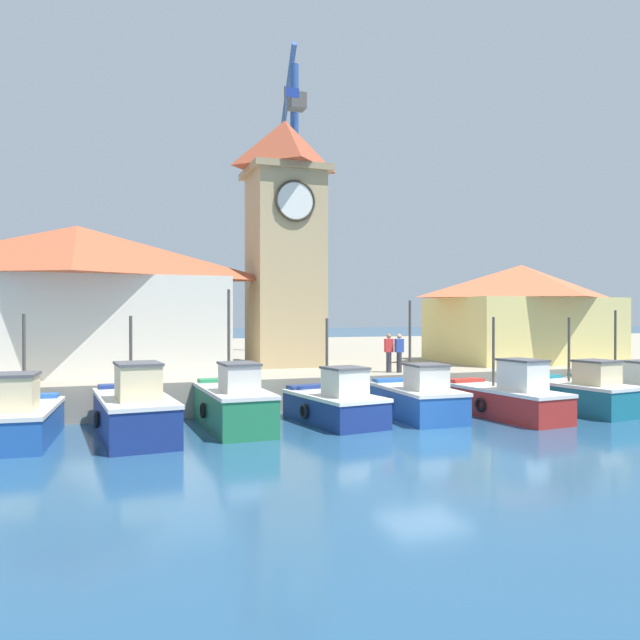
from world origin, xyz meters
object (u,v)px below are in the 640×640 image
object	(u,v)px
clock_tower	(285,236)
port_crane_near	(294,237)
fishing_boat_mid_right	(507,398)
warehouse_left	(77,297)
dock_worker_along_quay	(399,352)
dock_worker_near_tower	(389,352)
warehouse_right	(521,312)
fishing_boat_left_inner	(233,404)
fishing_boat_right_outer	(629,391)
fishing_boat_left_outer	(134,411)
fishing_boat_right_inner	(581,394)
fishing_boat_mid_left	(335,404)
fishing_boat_center	(417,399)
fishing_boat_far_left	(20,419)

from	to	relation	value
clock_tower	port_crane_near	xyz separation A→B (m)	(3.66, 10.73, 1.35)
fishing_boat_mid_right	clock_tower	world-z (taller)	clock_tower
warehouse_left	dock_worker_along_quay	bearing A→B (deg)	-20.02
dock_worker_near_tower	warehouse_right	bearing A→B (deg)	20.87
fishing_boat_left_inner	warehouse_left	xyz separation A→B (m)	(-5.07, 8.01, 3.66)
fishing_boat_right_outer	warehouse_left	distance (m)	23.06
fishing_boat_left_inner	warehouse_right	world-z (taller)	warehouse_right
fishing_boat_left_outer	warehouse_right	xyz separation A→B (m)	(19.72, 7.61, 3.07)
fishing_boat_left_inner	warehouse_right	xyz separation A→B (m)	(16.58, 7.10, 3.07)
clock_tower	warehouse_left	distance (m)	9.67
fishing_boat_right_inner	warehouse_right	distance (m)	9.38
port_crane_near	fishing_boat_left_inner	bearing A→B (deg)	-112.26
fishing_boat_right_outer	clock_tower	distance (m)	16.28
clock_tower	fishing_boat_left_outer	bearing A→B (deg)	-129.51
fishing_boat_mid_left	clock_tower	size ratio (longest dim) A/B	0.33
fishing_boat_right_outer	fishing_boat_mid_left	bearing A→B (deg)	178.61
fishing_boat_center	warehouse_right	xyz separation A→B (m)	(9.93, 7.23, 3.17)
dock_worker_along_quay	fishing_boat_right_outer	bearing A→B (deg)	-24.89
fishing_boat_far_left	dock_worker_near_tower	world-z (taller)	fishing_boat_far_left
fishing_boat_left_inner	dock_worker_along_quay	xyz separation A→B (m)	(7.68, 3.37, 1.35)
fishing_boat_right_inner	warehouse_left	xyz separation A→B (m)	(-18.23, 9.06, 3.74)
port_crane_near	dock_worker_along_quay	size ratio (longest dim) A/B	12.49
port_crane_near	dock_worker_along_quay	world-z (taller)	port_crane_near
fishing_boat_mid_left	fishing_boat_right_inner	bearing A→B (deg)	-4.97
fishing_boat_left_outer	warehouse_left	bearing A→B (deg)	102.79
fishing_boat_far_left	fishing_boat_center	bearing A→B (deg)	0.43
fishing_boat_left_outer	dock_worker_near_tower	world-z (taller)	fishing_boat_left_outer
fishing_boat_center	fishing_boat_mid_right	bearing A→B (deg)	-17.90
fishing_boat_right_outer	fishing_boat_mid_right	bearing A→B (deg)	-174.29
fishing_boat_right_outer	warehouse_left	bearing A→B (deg)	158.01
fishing_boat_right_inner	port_crane_near	size ratio (longest dim) A/B	0.22
fishing_boat_mid_right	fishing_boat_right_outer	bearing A→B (deg)	5.71
dock_worker_near_tower	dock_worker_along_quay	size ratio (longest dim) A/B	1.00
fishing_boat_right_inner	warehouse_left	distance (m)	20.69
fishing_boat_mid_left	fishing_boat_center	world-z (taller)	fishing_boat_center
fishing_boat_far_left	warehouse_right	distance (m)	24.24
port_crane_near	dock_worker_near_tower	distance (m)	16.84
fishing_boat_center	fishing_boat_mid_right	xyz separation A→B (m)	(3.10, -1.00, 0.02)
fishing_boat_far_left	fishing_boat_right_inner	bearing A→B (deg)	-2.40
clock_tower	warehouse_left	world-z (taller)	clock_tower
fishing_boat_mid_right	warehouse_right	bearing A→B (deg)	50.31
fishing_boat_left_outer	dock_worker_along_quay	bearing A→B (deg)	19.72
clock_tower	warehouse_right	size ratio (longest dim) A/B	1.51
port_crane_near	fishing_boat_left_outer	bearing A→B (deg)	-119.21
fishing_boat_far_left	warehouse_right	bearing A→B (deg)	17.76
fishing_boat_right_inner	dock_worker_along_quay	size ratio (longest dim) A/B	2.79
fishing_boat_far_left	warehouse_right	size ratio (longest dim) A/B	0.51
fishing_boat_mid_left	fishing_boat_right_outer	distance (m)	12.55
fishing_boat_far_left	warehouse_right	xyz separation A→B (m)	(22.88, 7.33, 3.17)
fishing_boat_center	fishing_boat_mid_right	size ratio (longest dim) A/B	0.86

